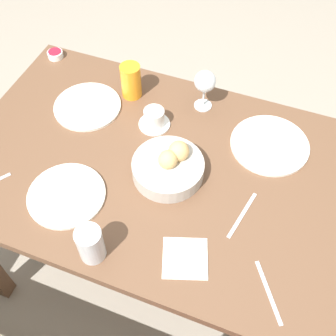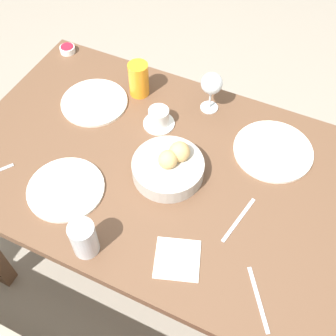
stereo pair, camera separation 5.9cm
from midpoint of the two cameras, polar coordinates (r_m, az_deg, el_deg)
ground_plane at (r=2.04m, az=-1.93°, el=-12.73°), size 10.00×10.00×0.00m
dining_table at (r=1.46m, az=-2.62°, el=-2.16°), size 1.31×0.84×0.77m
bread_basket at (r=1.33m, az=-1.14°, el=0.18°), size 0.23×0.23×0.11m
plate_near_left at (r=1.45m, az=12.48°, el=3.07°), size 0.26×0.26×0.01m
plate_near_right at (r=1.58m, az=-11.92°, el=8.15°), size 0.24×0.24×0.01m
plate_far_center at (r=1.34m, az=-14.82°, el=-3.62°), size 0.24×0.24×0.01m
juice_glass at (r=1.56m, az=-6.14°, el=11.62°), size 0.07×0.07×0.13m
water_tumbler at (r=1.18m, az=-11.88°, el=-10.08°), size 0.07×0.07×0.12m
wine_glass at (r=1.48m, az=3.87°, el=11.44°), size 0.08×0.08×0.16m
coffee_cup at (r=1.47m, az=-3.04°, el=6.66°), size 0.11×0.11×0.07m
jam_bowl_berry at (r=1.81m, az=-15.96°, el=14.58°), size 0.06×0.06×0.03m
fork_silver at (r=1.28m, az=8.72°, el=-6.35°), size 0.05×0.18×0.00m
knife_silver at (r=1.19m, az=12.03°, el=-16.17°), size 0.11×0.16×0.00m
napkin at (r=1.20m, az=0.90°, el=-12.17°), size 0.16×0.16×0.00m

